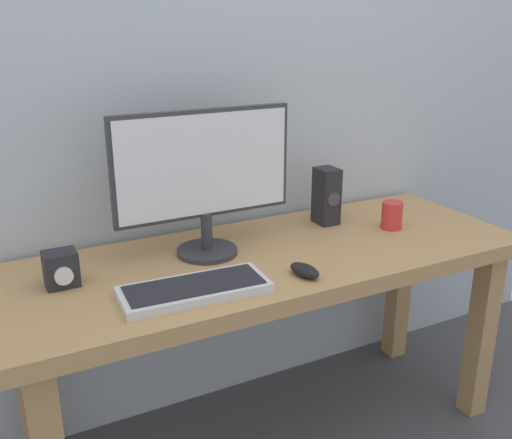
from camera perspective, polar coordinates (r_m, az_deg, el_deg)
name	(u,v)px	position (r m, az deg, el deg)	size (l,w,h in m)	color
ground_plane	(270,435)	(2.23, 1.35, -20.34)	(6.00, 6.00, 0.00)	#4C4C51
desk	(271,282)	(1.90, 1.50, -6.11)	(1.67, 0.61, 0.71)	tan
monitor	(204,174)	(1.78, -5.12, 4.42)	(0.57, 0.19, 0.45)	#333338
keyboard_primary	(195,289)	(1.59, -6.04, -6.80)	(0.41, 0.19, 0.03)	silver
mouse	(304,271)	(1.69, 4.68, -5.00)	(0.05, 0.11, 0.03)	black
speaker_right	(326,196)	(2.10, 6.92, 2.31)	(0.07, 0.09, 0.20)	#232328
audio_controller	(61,269)	(1.71, -18.55, -4.63)	(0.09, 0.08, 0.10)	#232328
coffee_mug	(392,215)	(2.10, 13.16, 0.41)	(0.07, 0.07, 0.10)	red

